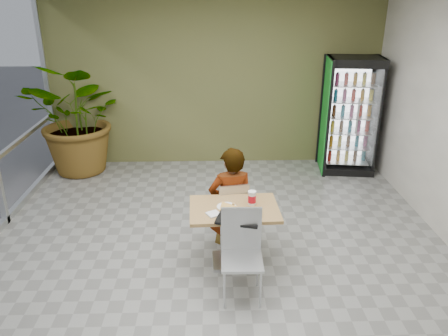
{
  "coord_description": "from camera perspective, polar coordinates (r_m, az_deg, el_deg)",
  "views": [
    {
      "loc": [
        -0.06,
        -4.4,
        3.09
      ],
      "look_at": [
        0.1,
        0.69,
        1.0
      ],
      "focal_mm": 35.0,
      "sensor_mm": 36.0,
      "label": 1
    }
  ],
  "objects": [
    {
      "name": "potted_plant",
      "position": [
        8.08,
        -18.2,
        6.21
      ],
      "size": [
        2.29,
        2.17,
        2.0
      ],
      "primitive_type": "imported",
      "rotation": [
        0.0,
        0.0,
        -0.43
      ],
      "color": "#33702D",
      "rests_on": "ground"
    },
    {
      "name": "dining_table",
      "position": [
        5.17,
        1.32,
        -7.27
      ],
      "size": [
        1.05,
        0.76,
        0.75
      ],
      "rotation": [
        0.0,
        0.0,
        0.04
      ],
      "color": "#AA7E49",
      "rests_on": "ground"
    },
    {
      "name": "chair_far",
      "position": [
        5.59,
        1.11,
        -5.25
      ],
      "size": [
        0.44,
        0.45,
        0.86
      ],
      "rotation": [
        0.0,
        0.0,
        3.32
      ],
      "color": "#BCBFC1",
      "rests_on": "ground"
    },
    {
      "name": "cafeteria_tray",
      "position": [
        4.82,
        1.94,
        -6.56
      ],
      "size": [
        0.54,
        0.45,
        0.03
      ],
      "primitive_type": "cube",
      "rotation": [
        0.0,
        0.0,
        -0.26
      ],
      "color": "black",
      "rests_on": "dining_table"
    },
    {
      "name": "chair_near",
      "position": [
        4.69,
        2.31,
        -10.17
      ],
      "size": [
        0.44,
        0.44,
        0.98
      ],
      "rotation": [
        0.0,
        0.0,
        -0.02
      ],
      "color": "#BCBFC1",
      "rests_on": "ground"
    },
    {
      "name": "ground",
      "position": [
        5.38,
        -0.83,
        -12.78
      ],
      "size": [
        7.0,
        7.0,
        0.0
      ],
      "primitive_type": "plane",
      "color": "gray",
      "rests_on": "ground"
    },
    {
      "name": "soda_cup",
      "position": [
        5.11,
        3.68,
        -3.95
      ],
      "size": [
        0.1,
        0.1,
        0.17
      ],
      "color": "white",
      "rests_on": "dining_table"
    },
    {
      "name": "pizza_plate",
      "position": [
        5.07,
        0.34,
        -4.98
      ],
      "size": [
        0.32,
        0.26,
        0.03
      ],
      "color": "white",
      "rests_on": "dining_table"
    },
    {
      "name": "seated_woman",
      "position": [
        5.62,
        0.93,
        -5.08
      ],
      "size": [
        0.65,
        0.48,
        1.61
      ],
      "primitive_type": "imported",
      "rotation": [
        0.0,
        0.0,
        3.32
      ],
      "color": "black",
      "rests_on": "ground"
    },
    {
      "name": "napkin_stack",
      "position": [
        4.91,
        -1.38,
        -6.03
      ],
      "size": [
        0.19,
        0.19,
        0.02
      ],
      "primitive_type": "cube",
      "rotation": [
        0.0,
        0.0,
        0.5
      ],
      "color": "white",
      "rests_on": "dining_table"
    },
    {
      "name": "beverage_fridge",
      "position": [
        8.07,
        16.15,
        6.56
      ],
      "size": [
        1.01,
        0.82,
        2.04
      ],
      "rotation": [
        0.0,
        0.0,
        -0.12
      ],
      "color": "black",
      "rests_on": "ground"
    },
    {
      "name": "room_envelope",
      "position": [
        4.64,
        -0.94,
        3.59
      ],
      "size": [
        6.0,
        7.0,
        3.2
      ],
      "primitive_type": null,
      "color": "silver",
      "rests_on": "ground"
    }
  ]
}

